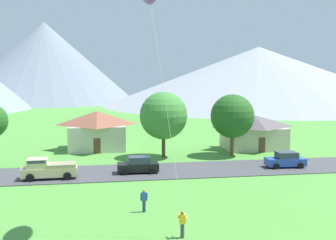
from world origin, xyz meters
TOP-DOWN VIEW (x-y plane):
  - road_strip at (0.00, 27.00)m, footprint 160.00×7.73m
  - mountain_far_east_ridge at (-26.82, 163.47)m, footprint 75.30×75.30m
  - mountain_central_ridge at (52.87, 128.63)m, footprint 112.90×112.90m
  - house_leftmost at (16.46, 38.68)m, footprint 8.57×6.50m
  - house_left_center at (-4.96, 42.06)m, footprint 8.07×7.73m
  - tree_near_left at (11.91, 34.34)m, footprint 5.50×5.50m
  - tree_left_of_center at (3.19, 34.63)m, footprint 5.88×5.88m
  - parked_car_black_west_end at (-0.73, 26.37)m, footprint 4.22×2.13m
  - parked_car_blue_mid_west at (15.39, 26.40)m, footprint 4.28×2.24m
  - pickup_truck_sand_east_side at (-9.57, 25.35)m, footprint 5.26×2.44m
  - watcher_person at (-1.47, 14.05)m, footprint 0.56×0.24m

SIDE VIEW (x-z plane):
  - road_strip at x=0.00m, z-range 0.00..0.08m
  - parked_car_black_west_end at x=-0.73m, z-range 0.03..1.71m
  - parked_car_blue_mid_west at x=15.39m, z-range 0.03..1.71m
  - watcher_person at x=-1.47m, z-range 0.04..1.71m
  - pickup_truck_sand_east_side at x=-9.57m, z-range 0.06..2.06m
  - house_leftmost at x=16.46m, z-range 0.08..4.81m
  - house_left_center at x=-4.96m, z-range 0.09..5.36m
  - tree_near_left at x=11.91m, z-range 1.13..8.91m
  - tree_left_of_center at x=3.19m, z-range 1.12..9.26m
  - mountain_central_ridge at x=52.87m, z-range 0.00..21.30m
  - mountain_far_east_ridge at x=-26.82m, z-range 0.00..33.13m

